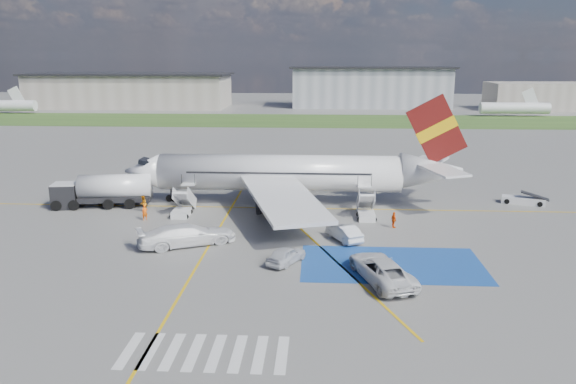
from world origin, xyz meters
name	(u,v)px	position (x,y,z in m)	size (l,w,h in m)	color
ground	(268,245)	(0.00, 0.00, 0.00)	(400.00, 400.00, 0.00)	#60605E
grass_strip	(303,121)	(0.00, 95.00, 0.01)	(400.00, 30.00, 0.01)	#2D4C1E
taxiway_line_main	(278,208)	(0.00, 12.00, 0.01)	(120.00, 0.20, 0.01)	gold
taxiway_line_cross	(182,291)	(-5.00, -10.00, 0.01)	(0.20, 60.00, 0.01)	gold
taxiway_line_diag	(278,208)	(0.00, 12.00, 0.01)	(0.20, 60.00, 0.01)	gold
staging_box	(392,264)	(10.00, -4.00, 0.01)	(14.00, 8.00, 0.01)	navy
crosswalk	(205,352)	(-1.80, -18.00, 0.01)	(9.00, 4.00, 0.01)	silver
terminal_west	(131,91)	(-55.00, 130.00, 5.00)	(60.00, 22.00, 10.00)	gray
terminal_centre	(370,88)	(20.00, 135.00, 6.00)	(48.00, 18.00, 12.00)	gray
terminal_east	(558,96)	(75.00, 128.00, 4.00)	(40.00, 16.00, 8.00)	gray
airliner	(293,173)	(1.51, 14.00, 3.39)	(36.81, 32.95, 11.92)	silver
airstairs_fwd	(182,209)	(-9.50, 8.70, 0.62)	(1.90, 5.20, 3.60)	silver
airstairs_aft	(366,212)	(9.00, 8.70, 0.62)	(1.90, 5.20, 3.60)	silver
fuel_tanker	(103,193)	(-18.68, 11.53, 1.46)	(10.46, 4.28, 3.47)	black
gpu_cart	(108,196)	(-18.73, 12.78, 0.82)	(2.26, 1.52, 1.82)	silver
belt_loader	(524,201)	(26.60, 15.24, 0.36)	(4.92, 2.91, 1.42)	silver
car_silver_a	(286,255)	(1.80, -4.25, 0.68)	(1.60, 3.97, 1.35)	silver
car_silver_b	(344,232)	(6.53, 1.65, 0.72)	(1.51, 4.34, 1.43)	silver
van_white_a	(381,266)	(8.81, -7.21, 1.10)	(2.72, 5.89, 2.21)	silver
van_white_b	(187,231)	(-6.85, -0.40, 1.22)	(2.52, 6.21, 2.43)	white
crew_fwd	(145,212)	(-12.75, 6.79, 0.77)	(0.56, 0.37, 1.55)	#FF610D
crew_nose	(143,204)	(-13.81, 9.70, 0.86)	(0.84, 0.65, 1.73)	orange
crew_aft	(394,220)	(11.33, 5.58, 0.77)	(0.90, 0.37, 1.54)	#EF570C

